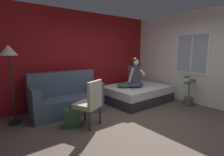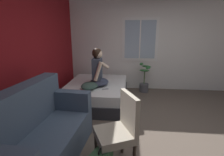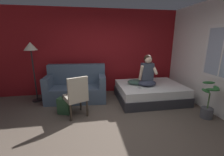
{
  "view_description": "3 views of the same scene",
  "coord_description": "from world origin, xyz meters",
  "px_view_note": "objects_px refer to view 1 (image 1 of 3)",
  "views": [
    {
      "loc": [
        -2.57,
        -2.21,
        1.6
      ],
      "look_at": [
        0.33,
        1.47,
        0.83
      ],
      "focal_mm": 28.0,
      "sensor_mm": 36.0,
      "label": 1
    },
    {
      "loc": [
        -2.75,
        0.71,
        1.73
      ],
      "look_at": [
        0.67,
        1.04,
        0.8
      ],
      "focal_mm": 28.0,
      "sensor_mm": 36.0,
      "label": 2
    },
    {
      "loc": [
        -0.51,
        -2.49,
        1.78
      ],
      "look_at": [
        0.11,
        1.16,
        0.81
      ],
      "focal_mm": 24.0,
      "sensor_mm": 36.0,
      "label": 3
    }
  ],
  "objects_px": {
    "backpack": "(72,118)",
    "person_seated": "(135,75)",
    "potted_plant": "(189,95)",
    "bed": "(136,94)",
    "throw_pillow": "(125,85)",
    "couch": "(66,98)",
    "cell_phone": "(133,89)",
    "side_chair": "(90,102)",
    "floor_lamp": "(9,58)"
  },
  "relations": [
    {
      "from": "couch",
      "to": "cell_phone",
      "type": "relative_size",
      "value": 12.21
    },
    {
      "from": "throw_pillow",
      "to": "potted_plant",
      "type": "bearing_deg",
      "value": -45.63
    },
    {
      "from": "couch",
      "to": "cell_phone",
      "type": "height_order",
      "value": "couch"
    },
    {
      "from": "side_chair",
      "to": "cell_phone",
      "type": "xyz_separation_m",
      "value": [
        1.66,
        0.41,
        -0.05
      ]
    },
    {
      "from": "side_chair",
      "to": "cell_phone",
      "type": "distance_m",
      "value": 1.71
    },
    {
      "from": "backpack",
      "to": "floor_lamp",
      "type": "xyz_separation_m",
      "value": [
        -0.91,
        0.94,
        1.24
      ]
    },
    {
      "from": "couch",
      "to": "side_chair",
      "type": "xyz_separation_m",
      "value": [
        0.06,
        -1.07,
        0.14
      ]
    },
    {
      "from": "couch",
      "to": "floor_lamp",
      "type": "height_order",
      "value": "floor_lamp"
    },
    {
      "from": "bed",
      "to": "throw_pillow",
      "type": "xyz_separation_m",
      "value": [
        -0.42,
        0.08,
        0.31
      ]
    },
    {
      "from": "potted_plant",
      "to": "bed",
      "type": "bearing_deg",
      "value": 125.13
    },
    {
      "from": "floor_lamp",
      "to": "side_chair",
      "type": "bearing_deg",
      "value": -43.09
    },
    {
      "from": "backpack",
      "to": "potted_plant",
      "type": "distance_m",
      "value": 3.36
    },
    {
      "from": "bed",
      "to": "throw_pillow",
      "type": "distance_m",
      "value": 0.53
    },
    {
      "from": "bed",
      "to": "person_seated",
      "type": "xyz_separation_m",
      "value": [
        -0.14,
        -0.07,
        0.6
      ]
    },
    {
      "from": "couch",
      "to": "throw_pillow",
      "type": "height_order",
      "value": "couch"
    },
    {
      "from": "side_chair",
      "to": "throw_pillow",
      "type": "distance_m",
      "value": 1.83
    },
    {
      "from": "bed",
      "to": "person_seated",
      "type": "bearing_deg",
      "value": -153.22
    },
    {
      "from": "cell_phone",
      "to": "backpack",
      "type": "bearing_deg",
      "value": 172.91
    },
    {
      "from": "throw_pillow",
      "to": "person_seated",
      "type": "bearing_deg",
      "value": -28.62
    },
    {
      "from": "couch",
      "to": "potted_plant",
      "type": "bearing_deg",
      "value": -28.35
    },
    {
      "from": "throw_pillow",
      "to": "cell_phone",
      "type": "xyz_separation_m",
      "value": [
        -0.01,
        -0.35,
        -0.07
      ]
    },
    {
      "from": "backpack",
      "to": "bed",
      "type": "bearing_deg",
      "value": 11.09
    },
    {
      "from": "couch",
      "to": "person_seated",
      "type": "xyz_separation_m",
      "value": [
        2.0,
        -0.46,
        0.44
      ]
    },
    {
      "from": "person_seated",
      "to": "floor_lamp",
      "type": "distance_m",
      "value": 3.26
    },
    {
      "from": "person_seated",
      "to": "throw_pillow",
      "type": "relative_size",
      "value": 1.82
    },
    {
      "from": "floor_lamp",
      "to": "person_seated",
      "type": "bearing_deg",
      "value": -9.62
    },
    {
      "from": "potted_plant",
      "to": "backpack",
      "type": "bearing_deg",
      "value": 166.77
    },
    {
      "from": "couch",
      "to": "person_seated",
      "type": "distance_m",
      "value": 2.1
    },
    {
      "from": "couch",
      "to": "throw_pillow",
      "type": "distance_m",
      "value": 1.76
    },
    {
      "from": "side_chair",
      "to": "floor_lamp",
      "type": "bearing_deg",
      "value": 136.91
    },
    {
      "from": "backpack",
      "to": "couch",
      "type": "bearing_deg",
      "value": 73.42
    },
    {
      "from": "person_seated",
      "to": "floor_lamp",
      "type": "height_order",
      "value": "floor_lamp"
    },
    {
      "from": "bed",
      "to": "potted_plant",
      "type": "relative_size",
      "value": 2.22
    },
    {
      "from": "throw_pillow",
      "to": "potted_plant",
      "type": "distance_m",
      "value": 1.86
    },
    {
      "from": "bed",
      "to": "side_chair",
      "type": "height_order",
      "value": "side_chair"
    },
    {
      "from": "backpack",
      "to": "person_seated",
      "type": "bearing_deg",
      "value": 10.02
    },
    {
      "from": "person_seated",
      "to": "potted_plant",
      "type": "height_order",
      "value": "person_seated"
    },
    {
      "from": "person_seated",
      "to": "throw_pillow",
      "type": "xyz_separation_m",
      "value": [
        -0.28,
        0.15,
        -0.29
      ]
    },
    {
      "from": "potted_plant",
      "to": "couch",
      "type": "bearing_deg",
      "value": 151.65
    },
    {
      "from": "bed",
      "to": "throw_pillow",
      "type": "relative_size",
      "value": 3.94
    },
    {
      "from": "throw_pillow",
      "to": "potted_plant",
      "type": "xyz_separation_m",
      "value": [
        1.29,
        -1.32,
        -0.25
      ]
    },
    {
      "from": "person_seated",
      "to": "backpack",
      "type": "height_order",
      "value": "person_seated"
    },
    {
      "from": "side_chair",
      "to": "backpack",
      "type": "xyz_separation_m",
      "value": [
        -0.32,
        0.21,
        -0.34
      ]
    },
    {
      "from": "backpack",
      "to": "throw_pillow",
      "type": "xyz_separation_m",
      "value": [
        1.98,
        0.55,
        0.36
      ]
    },
    {
      "from": "backpack",
      "to": "cell_phone",
      "type": "height_order",
      "value": "cell_phone"
    },
    {
      "from": "bed",
      "to": "floor_lamp",
      "type": "xyz_separation_m",
      "value": [
        -3.31,
        0.47,
        1.19
      ]
    },
    {
      "from": "person_seated",
      "to": "floor_lamp",
      "type": "xyz_separation_m",
      "value": [
        -3.17,
        0.54,
        0.59
      ]
    },
    {
      "from": "cell_phone",
      "to": "person_seated",
      "type": "bearing_deg",
      "value": 22.45
    },
    {
      "from": "potted_plant",
      "to": "side_chair",
      "type": "bearing_deg",
      "value": 169.27
    },
    {
      "from": "throw_pillow",
      "to": "potted_plant",
      "type": "height_order",
      "value": "potted_plant"
    }
  ]
}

